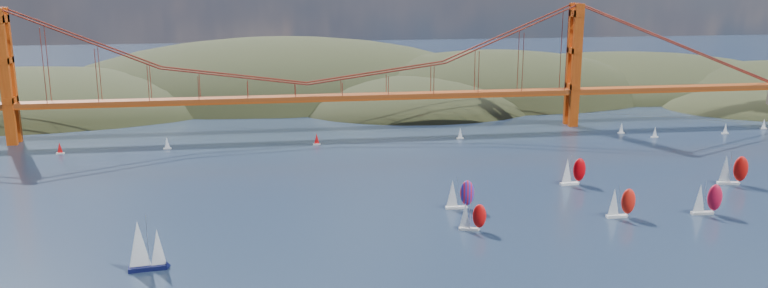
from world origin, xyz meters
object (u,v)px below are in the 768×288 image
Objects in this scene: sloop_navy at (144,246)px; racer_3 at (573,171)px; racer_4 at (733,169)px; racer_rwb at (459,194)px; racer_2 at (707,198)px; racer_1 at (621,202)px; racer_0 at (472,216)px.

sloop_navy is 1.38× the size of racer_3.
racer_4 is 1.11× the size of racer_rwb.
racer_rwb is at bearing 171.07° from racer_2.
racer_1 is 0.88× the size of racer_4.
racer_2 reaches higher than racer_0.
racer_4 is at bearing 27.54° from racer_1.
racer_0 is 0.78× the size of racer_4.
racer_rwb is (1.34, 19.02, 0.60)m from racer_0.
racer_2 is at bearing -1.53° from racer_1.
sloop_navy reaches higher than racer_0.
racer_4 is at bearing 33.81° from racer_0.
racer_2 is 0.93× the size of racer_4.
racer_0 is 0.87× the size of racer_rwb.
racer_rwb is at bearing -160.66° from racer_4.
racer_1 is (45.27, 4.07, 0.52)m from racer_0.
racer_4 is (97.42, 30.21, 1.11)m from racer_0.
racer_3 is at bearing 14.48° from sloop_navy.
sloop_navy reaches higher than racer_1.
racer_3 reaches higher than racer_rwb.
racer_3 is (-0.32, 34.02, 0.17)m from racer_1.
racer_4 is (181.58, 45.46, -0.94)m from sloop_navy.
racer_1 reaches higher than racer_0.
racer_1 is 0.96× the size of racer_3.
racer_rwb is at bearing 13.87° from sloop_navy.
racer_2 reaches higher than racer_3.
racer_2 is 37.69m from racer_4.
racer_1 is 46.40m from racer_rwb.
racer_0 is 71.46m from racer_2.
racer_1 is at bearing 0.52° from sloop_navy.
racer_4 reaches higher than racer_rwb.
racer_4 reaches higher than racer_0.
sloop_navy is 1.61× the size of racer_0.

